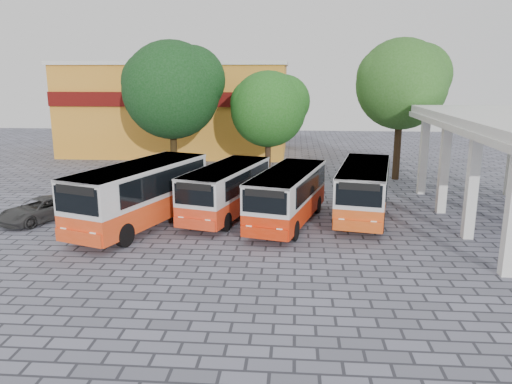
# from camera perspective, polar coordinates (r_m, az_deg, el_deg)

# --- Properties ---
(ground) EXTENTS (90.00, 90.00, 0.00)m
(ground) POSITION_cam_1_polar(r_m,az_deg,el_deg) (21.83, 4.45, -6.28)
(ground) COLOR slate
(ground) RESTS_ON ground
(shophouse_block) EXTENTS (20.40, 10.40, 8.30)m
(shophouse_block) POSITION_cam_1_polar(r_m,az_deg,el_deg) (47.90, -8.87, 9.49)
(shophouse_block) COLOR orange
(shophouse_block) RESTS_ON ground
(bus_far_left) EXTENTS (5.25, 9.03, 3.05)m
(bus_far_left) POSITION_cam_1_polar(r_m,az_deg,el_deg) (24.78, -13.10, 0.07)
(bus_far_left) COLOR #E54114
(bus_far_left) RESTS_ON ground
(bus_centre_left) EXTENTS (4.14, 7.77, 2.64)m
(bus_centre_left) POSITION_cam_1_polar(r_m,az_deg,el_deg) (25.98, -3.40, 0.48)
(bus_centre_left) COLOR red
(bus_centre_left) RESTS_ON ground
(bus_centre_right) EXTENTS (4.05, 7.83, 2.67)m
(bus_centre_right) POSITION_cam_1_polar(r_m,az_deg,el_deg) (24.70, 3.64, -0.17)
(bus_centre_right) COLOR red
(bus_centre_right) RESTS_ON ground
(bus_far_right) EXTENTS (3.74, 7.97, 2.75)m
(bus_far_right) POSITION_cam_1_polar(r_m,az_deg,el_deg) (26.37, 12.23, 0.52)
(bus_far_right) COLOR #DE4D13
(bus_far_right) RESTS_ON ground
(tree_left) EXTENTS (7.39, 7.04, 9.67)m
(tree_left) POSITION_cam_1_polar(r_m,az_deg,el_deg) (37.09, -9.50, 11.78)
(tree_left) COLOR #382711
(tree_left) RESTS_ON ground
(tree_middle) EXTENTS (5.77, 5.49, 7.54)m
(tree_middle) POSITION_cam_1_polar(r_m,az_deg,el_deg) (36.64, 1.52, 9.74)
(tree_middle) COLOR #3F2B1C
(tree_middle) RESTS_ON ground
(tree_right) EXTENTS (6.48, 6.17, 9.70)m
(tree_right) POSITION_cam_1_polar(r_m,az_deg,el_deg) (36.09, 16.42, 12.06)
(tree_right) COLOR #392716
(tree_right) RESTS_ON ground
(parked_car) EXTENTS (3.60, 4.61, 1.16)m
(parked_car) POSITION_cam_1_polar(r_m,az_deg,el_deg) (27.68, -23.47, -1.85)
(parked_car) COLOR #323232
(parked_car) RESTS_ON ground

